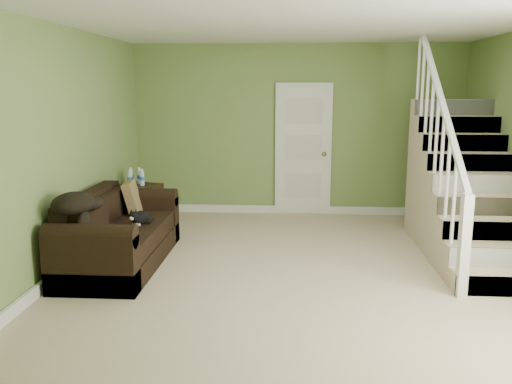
# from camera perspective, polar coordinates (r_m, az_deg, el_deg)

# --- Properties ---
(floor) EXTENTS (5.00, 5.50, 0.01)m
(floor) POSITION_cam_1_polar(r_m,az_deg,el_deg) (5.94, 4.35, -8.32)
(floor) COLOR tan
(floor) RESTS_ON ground
(ceiling) EXTENTS (5.00, 5.50, 0.01)m
(ceiling) POSITION_cam_1_polar(r_m,az_deg,el_deg) (5.64, 4.76, 17.47)
(ceiling) COLOR white
(ceiling) RESTS_ON wall_back
(wall_back) EXTENTS (5.00, 0.04, 2.60)m
(wall_back) POSITION_cam_1_polar(r_m,az_deg,el_deg) (8.38, 4.34, 6.48)
(wall_back) COLOR olive
(wall_back) RESTS_ON floor
(wall_front) EXTENTS (5.00, 0.04, 2.60)m
(wall_front) POSITION_cam_1_polar(r_m,az_deg,el_deg) (2.93, 5.14, -2.21)
(wall_front) COLOR olive
(wall_front) RESTS_ON floor
(wall_left) EXTENTS (0.04, 5.50, 2.60)m
(wall_left) POSITION_cam_1_polar(r_m,az_deg,el_deg) (6.14, -19.54, 4.19)
(wall_left) COLOR olive
(wall_left) RESTS_ON floor
(baseboard_back) EXTENTS (5.00, 0.04, 0.12)m
(baseboard_back) POSITION_cam_1_polar(r_m,az_deg,el_deg) (8.54, 4.22, -1.86)
(baseboard_back) COLOR white
(baseboard_back) RESTS_ON floor
(baseboard_left) EXTENTS (0.04, 5.50, 0.12)m
(baseboard_left) POSITION_cam_1_polar(r_m,az_deg,el_deg) (6.39, -18.56, -6.91)
(baseboard_left) COLOR white
(baseboard_left) RESTS_ON floor
(door) EXTENTS (0.86, 0.12, 2.02)m
(door) POSITION_cam_1_polar(r_m,az_deg,el_deg) (8.37, 5.00, 4.44)
(door) COLOR white
(door) RESTS_ON floor
(staircase) EXTENTS (1.00, 2.51, 2.82)m
(staircase) POSITION_cam_1_polar(r_m,az_deg,el_deg) (7.01, 20.89, -0.57)
(staircase) COLOR tan
(staircase) RESTS_ON floor
(sofa) EXTENTS (0.89, 2.05, 0.81)m
(sofa) POSITION_cam_1_polar(r_m,az_deg,el_deg) (6.27, -14.41, -4.62)
(sofa) COLOR black
(sofa) RESTS_ON floor
(side_table) EXTENTS (0.66, 0.66, 0.85)m
(side_table) POSITION_cam_1_polar(r_m,az_deg,el_deg) (7.73, -12.28, -1.47)
(side_table) COLOR black
(side_table) RESTS_ON floor
(cat) EXTENTS (0.22, 0.43, 0.20)m
(cat) POSITION_cam_1_polar(r_m,az_deg,el_deg) (6.22, -12.14, -2.67)
(cat) COLOR black
(cat) RESTS_ON sofa
(banana) EXTENTS (0.18, 0.20, 0.06)m
(banana) POSITION_cam_1_polar(r_m,az_deg,el_deg) (5.67, -14.81, -4.65)
(banana) COLOR yellow
(banana) RESTS_ON sofa
(throw_pillow) EXTENTS (0.26, 0.44, 0.44)m
(throw_pillow) POSITION_cam_1_polar(r_m,az_deg,el_deg) (6.81, -12.85, -0.66)
(throw_pillow) COLOR #46321C
(throw_pillow) RESTS_ON sofa
(throw_blanket) EXTENTS (0.46, 0.57, 0.22)m
(throw_blanket) POSITION_cam_1_polar(r_m,az_deg,el_deg) (5.61, -18.68, -1.13)
(throw_blanket) COLOR black
(throw_blanket) RESTS_ON sofa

